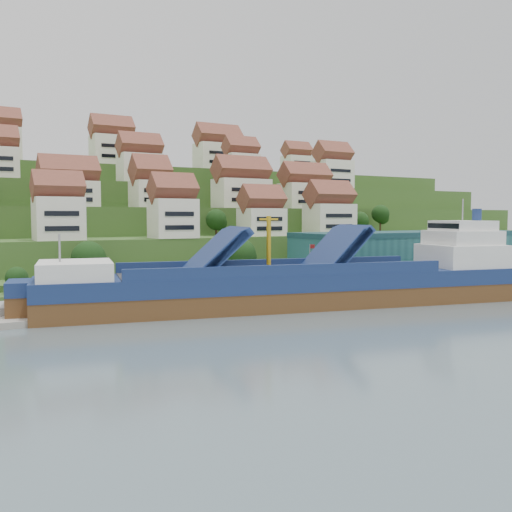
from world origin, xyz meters
TOP-DOWN VIEW (x-y plane):
  - ground at (0.00, 0.00)m, footprint 300.00×300.00m
  - quay at (20.00, 15.00)m, footprint 180.00×14.00m
  - hillside at (0.00, 103.55)m, footprint 260.00×128.00m
  - hillside_village at (-4.98, 62.06)m, footprint 154.91×62.68m
  - hillside_trees at (-0.42, 45.14)m, footprint 141.61×62.67m
  - warehouse at (52.00, 17.00)m, footprint 60.00×15.00m
  - flagpole at (18.11, 10.00)m, footprint 1.28×0.16m
  - cargo_ship at (9.18, -1.18)m, footprint 86.33×30.45m

SIDE VIEW (x-z plane):
  - ground at x=0.00m, z-range 0.00..0.00m
  - quay at x=20.00m, z-range 0.00..2.20m
  - cargo_ship at x=9.18m, z-range -5.96..13.08m
  - flagpole at x=18.11m, z-range 2.88..10.88m
  - warehouse at x=52.00m, z-range 2.20..12.20m
  - hillside at x=0.00m, z-range -4.84..26.16m
  - hillside_trees at x=-0.42m, z-range 1.46..31.67m
  - hillside_village at x=-4.98m, z-range 10.51..39.52m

